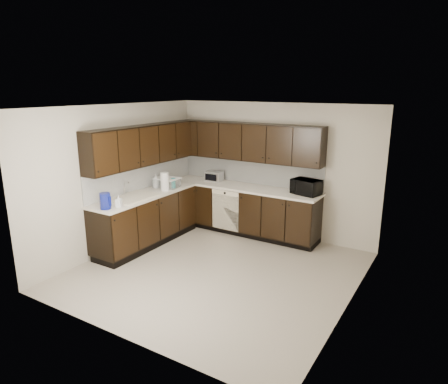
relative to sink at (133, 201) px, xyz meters
The scene contains 20 objects.
floor 1.90m from the sink, ahead, with size 4.00×4.00×0.00m, color #A69B8A.
ceiling 2.33m from the sink, ahead, with size 4.00×4.00×0.00m, color white.
wall_back 2.65m from the sink, 50.13° to the left, with size 4.00×0.02×2.50m, color #BCB2A0.
wall_left 0.49m from the sink, behind, with size 0.02×4.00×2.50m, color #BCB2A0.
wall_right 3.70m from the sink, ahead, with size 0.02×4.00×2.50m, color #BCB2A0.
wall_front 2.63m from the sink, 49.77° to the right, with size 4.00×0.02×2.50m, color #BCB2A0.
lower_cabinets 1.39m from the sink, 58.99° to the left, with size 3.00×2.80×0.90m.
countertop 1.31m from the sink, 59.01° to the left, with size 3.03×2.83×0.04m.
backsplash 1.44m from the sink, 70.83° to the left, with size 3.00×2.80×0.48m.
upper_cabinets 1.61m from the sink, 64.56° to the left, with size 3.00×2.80×0.70m.
dishwasher 1.76m from the sink, 55.40° to the left, with size 0.58×0.04×0.78m.
sink is the anchor object (origin of this frame).
microwave 3.00m from the sink, 35.75° to the left, with size 0.48×0.33×0.27m, color black.
soap_bottle_a 0.56m from the sink, 69.80° to the right, with size 0.09×0.09×0.19m, color gray.
soap_bottle_b 0.78m from the sink, 99.85° to the left, with size 0.10×0.10×0.26m, color gray.
toaster_oven 1.84m from the sink, 73.96° to the left, with size 0.32×0.24×0.20m, color #BBBBBD.
storage_bin 0.90m from the sink, 89.01° to the left, with size 0.44×0.32×0.17m, color silver.
blue_pitcher 0.72m from the sink, 82.78° to the right, with size 0.17×0.17×0.25m, color #101B93.
teal_tumbler 0.93m from the sink, 80.30° to the left, with size 0.08×0.08×0.18m, color #0D918C.
paper_towel_roll 0.73m from the sink, 78.10° to the left, with size 0.15×0.15×0.33m, color silver.
Camera 1 is at (3.05, -4.79, 2.78)m, focal length 32.00 mm.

